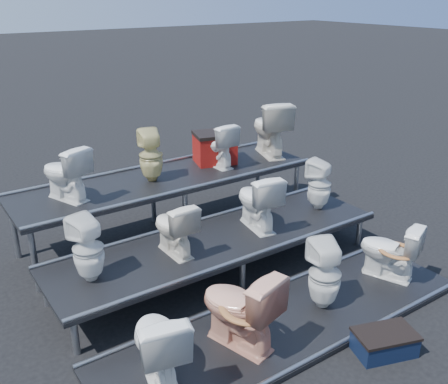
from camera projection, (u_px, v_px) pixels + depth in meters
ground at (220, 271)px, 6.22m from camera, size 80.00×80.00×0.00m
tier_front at (289, 323)px, 5.22m from camera, size 4.20×1.20×0.06m
tier_mid at (219, 255)px, 6.14m from camera, size 4.20×1.20×0.46m
tier_back at (168, 205)px, 7.06m from camera, size 4.20×1.20×0.86m
toilet_0 at (158, 344)px, 4.27m from camera, size 0.59×0.83×0.77m
toilet_1 at (239, 308)px, 4.71m from camera, size 0.66×0.91×0.83m
toilet_2 at (325, 274)px, 5.31m from camera, size 0.44×0.45×0.77m
toilet_3 at (389, 250)px, 5.88m from camera, size 0.61×0.78×0.70m
toilet_4 at (88, 249)px, 5.07m from camera, size 0.38×0.39×0.71m
toilet_5 at (174, 228)px, 5.61m from camera, size 0.37×0.63×0.64m
toilet_6 at (257, 201)px, 6.21m from camera, size 0.52×0.77×0.73m
toilet_7 at (320, 184)px, 6.78m from camera, size 0.39×0.39×0.69m
toilet_8 at (65, 173)px, 6.04m from camera, size 0.60×0.76×0.69m
toilet_9 at (151, 156)px, 6.64m from camera, size 0.39×0.39×0.70m
toilet_10 at (217, 145)px, 7.21m from camera, size 0.38×0.65×0.65m
toilet_11 at (270, 128)px, 7.68m from camera, size 0.72×0.95×0.86m
red_crate at (215, 149)px, 7.41m from camera, size 0.67×0.60×0.41m
step_stool at (384, 344)px, 4.80m from camera, size 0.64×0.50×0.20m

